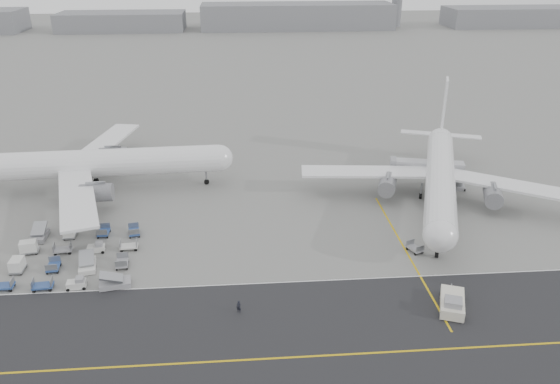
{
  "coord_description": "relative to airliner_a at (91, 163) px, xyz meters",
  "views": [
    {
      "loc": [
        4.06,
        -68.27,
        44.37
      ],
      "look_at": [
        10.43,
        12.0,
        7.9
      ],
      "focal_mm": 35.0,
      "sensor_mm": 36.0,
      "label": 1
    }
  ],
  "objects": [
    {
      "name": "pushback_tug",
      "position": [
        56.61,
        -43.9,
        -4.56
      ],
      "size": [
        5.02,
        8.33,
        2.38
      ],
      "rotation": [
        0.0,
        0.0,
        -0.35
      ],
      "color": "silver",
      "rests_on": "ground"
    },
    {
      "name": "gse_cluster",
      "position": [
        3.02,
        -27.18,
        -5.53
      ],
      "size": [
        26.06,
        25.29,
        2.17
      ],
      "primitive_type": null,
      "rotation": [
        0.0,
        0.0,
        0.1
      ],
      "color": "#939398",
      "rests_on": "ground"
    },
    {
      "name": "horizon_buildings",
      "position": [
        54.92,
        226.39,
        -5.53
      ],
      "size": [
        520.0,
        28.0,
        28.0
      ],
      "primitive_type": null,
      "color": "gray",
      "rests_on": "ground"
    },
    {
      "name": "stray_dolly",
      "position": [
        56.26,
        -28.76,
        -5.53
      ],
      "size": [
        2.5,
        3.03,
        1.6
      ],
      "primitive_type": null,
      "rotation": [
        0.0,
        0.0,
        0.41
      ],
      "color": "silver",
      "rests_on": "ground"
    },
    {
      "name": "taxiway",
      "position": [
        29.94,
        -51.59,
        -5.52
      ],
      "size": [
        220.0,
        59.0,
        0.03
      ],
      "color": "#27282A",
      "rests_on": "ground"
    },
    {
      "name": "airliner_a",
      "position": [
        0.0,
        0.0,
        0.0
      ],
      "size": [
        55.69,
        55.01,
        19.2
      ],
      "rotation": [
        0.0,
        0.0,
        1.61
      ],
      "color": "white",
      "rests_on": "ground"
    },
    {
      "name": "jet_bridge",
      "position": [
        66.22,
        -4.03,
        -1.57
      ],
      "size": [
        15.24,
        6.04,
        5.69
      ],
      "rotation": [
        0.0,
        0.0,
        -0.23
      ],
      "color": "gray",
      "rests_on": "ground"
    },
    {
      "name": "ground_crew_a",
      "position": [
        28.25,
        -42.42,
        -4.63
      ],
      "size": [
        0.78,
        0.65,
        1.81
      ],
      "primitive_type": "imported",
      "rotation": [
        0.0,
        0.0,
        -0.39
      ],
      "color": "black",
      "rests_on": "ground"
    },
    {
      "name": "ground",
      "position": [
        24.92,
        -33.61,
        -5.53
      ],
      "size": [
        700.0,
        700.0,
        0.0
      ],
      "primitive_type": "plane",
      "color": "gray",
      "rests_on": "ground"
    },
    {
      "name": "airliner_b",
      "position": [
        66.2,
        -10.75,
        -0.22
      ],
      "size": [
        50.3,
        51.22,
        18.41
      ],
      "rotation": [
        0.0,
        0.0,
        -0.34
      ],
      "color": "white",
      "rests_on": "ground"
    }
  ]
}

